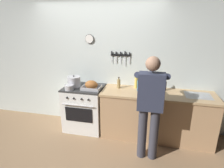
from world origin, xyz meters
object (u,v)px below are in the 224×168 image
at_px(stove, 85,108).
at_px(roasting_pan, 91,86).
at_px(person_cook, 150,103).
at_px(saucepan, 69,87).
at_px(stock_pot, 74,82).
at_px(bottle_vinegar, 119,84).
at_px(cutting_board, 149,94).
at_px(bottle_dish_soap, 139,85).
at_px(bottle_cooking_oil, 136,82).
at_px(bottle_soy_sauce, 165,86).

bearing_deg(stove, roasting_pan, -27.40).
xyz_separation_m(stove, person_cook, (1.30, -0.60, 0.50)).
distance_m(stove, saucepan, 0.58).
distance_m(stock_pot, saucepan, 0.21).
relative_size(stove, person_cook, 0.54).
relative_size(stock_pot, bottle_vinegar, 1.17).
distance_m(stove, cutting_board, 1.35).
bearing_deg(bottle_dish_soap, bottle_cooking_oil, 114.72).
height_order(stove, stock_pot, stock_pot).
bearing_deg(saucepan, bottle_vinegar, 19.27).
height_order(roasting_pan, stock_pot, stock_pot).
relative_size(stock_pot, bottle_cooking_oil, 0.89).
relative_size(person_cook, bottle_soy_sauce, 7.60).
xyz_separation_m(person_cook, saucepan, (-1.50, 0.38, -0.00)).
height_order(stove, bottle_soy_sauce, bottle_soy_sauce).
height_order(stock_pot, bottle_soy_sauce, stock_pot).
bearing_deg(bottle_soy_sauce, person_cook, -107.83).
height_order(stove, bottle_vinegar, bottle_vinegar).
relative_size(saucepan, bottle_soy_sauce, 0.76).
height_order(saucepan, bottle_dish_soap, bottle_dish_soap).
bearing_deg(stove, cutting_board, -4.81).
bearing_deg(person_cook, stove, 64.45).
bearing_deg(stove, stock_pot, -177.86).
bearing_deg(saucepan, roasting_pan, 15.37).
bearing_deg(bottle_cooking_oil, roasting_pan, -160.71).
distance_m(bottle_cooking_oil, bottle_vinegar, 0.34).
height_order(roasting_pan, saucepan, roasting_pan).
bearing_deg(bottle_vinegar, stove, -172.03).
relative_size(stove, cutting_board, 2.50).
bearing_deg(bottle_vinegar, roasting_pan, -157.64).
bearing_deg(bottle_dish_soap, roasting_pan, -170.58).
bearing_deg(stock_pot, saucepan, -92.42).
height_order(saucepan, bottle_soy_sauce, bottle_soy_sauce).
bearing_deg(stock_pot, roasting_pan, -13.84).
bearing_deg(bottle_vinegar, person_cook, -48.40).
distance_m(roasting_pan, bottle_vinegar, 0.52).
xyz_separation_m(roasting_pan, bottle_cooking_oil, (0.81, 0.28, 0.04)).
height_order(bottle_cooking_oil, bottle_soy_sauce, bottle_cooking_oil).
xyz_separation_m(stove, bottle_cooking_oil, (1.01, 0.18, 0.57)).
xyz_separation_m(saucepan, bottle_cooking_oil, (1.21, 0.39, 0.07)).
distance_m(saucepan, bottle_dish_soap, 1.30).
relative_size(person_cook, bottle_vinegar, 7.61).
bearing_deg(bottle_soy_sauce, bottle_cooking_oil, 177.36).
relative_size(roasting_pan, bottle_cooking_oil, 1.23).
bearing_deg(roasting_pan, bottle_cooking_oil, 19.29).
relative_size(roasting_pan, bottle_vinegar, 1.61).
bearing_deg(stove, bottle_dish_soap, 2.22).
bearing_deg(stove, saucepan, -133.16).
xyz_separation_m(person_cook, bottle_soy_sauce, (0.24, 0.75, 0.04)).
height_order(person_cook, bottle_dish_soap, person_cook).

